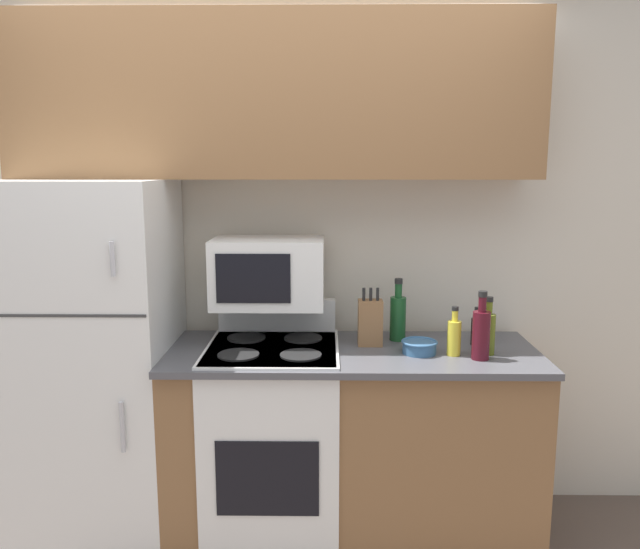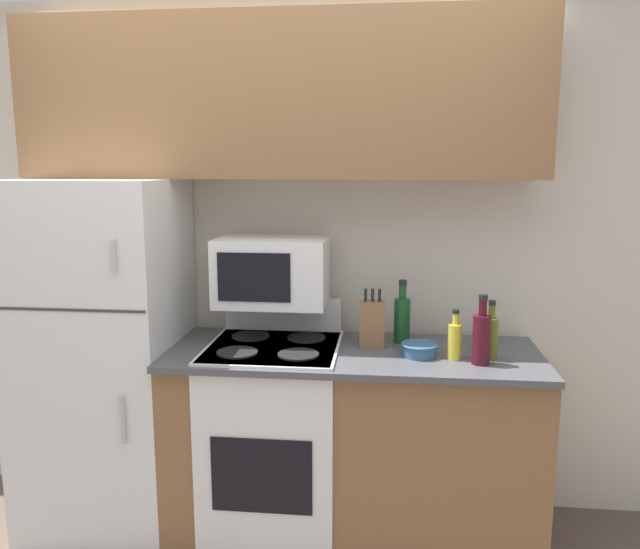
{
  "view_description": "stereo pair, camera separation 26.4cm",
  "coord_description": "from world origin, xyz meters",
  "px_view_note": "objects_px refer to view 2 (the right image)",
  "views": [
    {
      "loc": [
        0.24,
        -2.45,
        1.75
      ],
      "look_at": [
        0.21,
        0.28,
        1.27
      ],
      "focal_mm": 35.0,
      "sensor_mm": 36.0,
      "label": 1
    },
    {
      "loc": [
        0.51,
        -2.43,
        1.75
      ],
      "look_at": [
        0.21,
        0.28,
        1.27
      ],
      "focal_mm": 35.0,
      "sensor_mm": 36.0,
      "label": 2
    }
  ],
  "objects_px": {
    "refrigerator": "(105,356)",
    "bottle_wine_red": "(481,337)",
    "bottle_wine_green": "(402,318)",
    "stove": "(275,437)",
    "bottle_olive_oil": "(491,336)",
    "bottle_soy_sauce": "(482,334)",
    "bottle_cooking_spray": "(455,340)",
    "bowl": "(419,349)",
    "knife_block": "(372,323)",
    "microwave": "(272,271)"
  },
  "relations": [
    {
      "from": "microwave",
      "to": "bottle_wine_red",
      "type": "height_order",
      "value": "microwave"
    },
    {
      "from": "bottle_wine_green",
      "to": "bottle_cooking_spray",
      "type": "relative_size",
      "value": 1.36
    },
    {
      "from": "stove",
      "to": "knife_block",
      "type": "bearing_deg",
      "value": 8.97
    },
    {
      "from": "bottle_soy_sauce",
      "to": "refrigerator",
      "type": "bearing_deg",
      "value": -178.39
    },
    {
      "from": "microwave",
      "to": "bottle_wine_green",
      "type": "xyz_separation_m",
      "value": [
        0.61,
        0.03,
        -0.22
      ]
    },
    {
      "from": "stove",
      "to": "bowl",
      "type": "height_order",
      "value": "stove"
    },
    {
      "from": "refrigerator",
      "to": "bottle_cooking_spray",
      "type": "bearing_deg",
      "value": -3.96
    },
    {
      "from": "refrigerator",
      "to": "bottle_olive_oil",
      "type": "relative_size",
      "value": 6.49
    },
    {
      "from": "stove",
      "to": "knife_block",
      "type": "distance_m",
      "value": 0.71
    },
    {
      "from": "bottle_olive_oil",
      "to": "bottle_soy_sauce",
      "type": "relative_size",
      "value": 1.44
    },
    {
      "from": "bottle_wine_green",
      "to": "bottle_wine_red",
      "type": "xyz_separation_m",
      "value": [
        0.33,
        -0.3,
        0.0
      ]
    },
    {
      "from": "refrigerator",
      "to": "bottle_soy_sauce",
      "type": "bearing_deg",
      "value": 1.61
    },
    {
      "from": "stove",
      "to": "bottle_wine_green",
      "type": "relative_size",
      "value": 3.64
    },
    {
      "from": "bottle_wine_green",
      "to": "bottle_olive_oil",
      "type": "bearing_deg",
      "value": -30.97
    },
    {
      "from": "knife_block",
      "to": "bottle_cooking_spray",
      "type": "bearing_deg",
      "value": -23.03
    },
    {
      "from": "refrigerator",
      "to": "bottle_wine_red",
      "type": "height_order",
      "value": "refrigerator"
    },
    {
      "from": "knife_block",
      "to": "bowl",
      "type": "bearing_deg",
      "value": -31.01
    },
    {
      "from": "bottle_wine_red",
      "to": "bowl",
      "type": "bearing_deg",
      "value": 162.0
    },
    {
      "from": "refrigerator",
      "to": "bottle_cooking_spray",
      "type": "relative_size",
      "value": 7.67
    },
    {
      "from": "bowl",
      "to": "bottle_cooking_spray",
      "type": "bearing_deg",
      "value": -9.83
    },
    {
      "from": "bottle_olive_oil",
      "to": "bottle_wine_red",
      "type": "distance_m",
      "value": 0.09
    },
    {
      "from": "microwave",
      "to": "bowl",
      "type": "relative_size",
      "value": 3.18
    },
    {
      "from": "refrigerator",
      "to": "bottle_olive_oil",
      "type": "xyz_separation_m",
      "value": [
        1.8,
        -0.1,
        0.18
      ]
    },
    {
      "from": "bottle_wine_green",
      "to": "stove",
      "type": "bearing_deg",
      "value": -164.99
    },
    {
      "from": "stove",
      "to": "knife_block",
      "type": "xyz_separation_m",
      "value": [
        0.45,
        0.07,
        0.55
      ]
    },
    {
      "from": "knife_block",
      "to": "bottle_olive_oil",
      "type": "distance_m",
      "value": 0.53
    },
    {
      "from": "knife_block",
      "to": "bottle_olive_oil",
      "type": "relative_size",
      "value": 1.05
    },
    {
      "from": "refrigerator",
      "to": "bottle_wine_green",
      "type": "height_order",
      "value": "refrigerator"
    },
    {
      "from": "knife_block",
      "to": "bowl",
      "type": "height_order",
      "value": "knife_block"
    },
    {
      "from": "microwave",
      "to": "knife_block",
      "type": "distance_m",
      "value": 0.53
    },
    {
      "from": "bottle_soy_sauce",
      "to": "bottle_cooking_spray",
      "type": "xyz_separation_m",
      "value": [
        -0.14,
        -0.16,
        0.02
      ]
    },
    {
      "from": "bottle_olive_oil",
      "to": "bottle_soy_sauce",
      "type": "xyz_separation_m",
      "value": [
        -0.02,
        0.15,
        -0.03
      ]
    },
    {
      "from": "bottle_cooking_spray",
      "to": "refrigerator",
      "type": "bearing_deg",
      "value": 176.04
    },
    {
      "from": "bottle_wine_red",
      "to": "knife_block",
      "type": "bearing_deg",
      "value": 155.72
    },
    {
      "from": "bottle_wine_red",
      "to": "refrigerator",
      "type": "bearing_deg",
      "value": 174.45
    },
    {
      "from": "refrigerator",
      "to": "bottle_olive_oil",
      "type": "bearing_deg",
      "value": -3.16
    },
    {
      "from": "knife_block",
      "to": "bottle_soy_sauce",
      "type": "xyz_separation_m",
      "value": [
        0.5,
        0.01,
        -0.04
      ]
    },
    {
      "from": "refrigerator",
      "to": "microwave",
      "type": "relative_size",
      "value": 3.26
    },
    {
      "from": "stove",
      "to": "bottle_soy_sauce",
      "type": "xyz_separation_m",
      "value": [
        0.95,
        0.08,
        0.51
      ]
    },
    {
      "from": "bottle_cooking_spray",
      "to": "bottle_wine_red",
      "type": "xyz_separation_m",
      "value": [
        0.1,
        -0.06,
        0.03
      ]
    },
    {
      "from": "knife_block",
      "to": "bottle_wine_red",
      "type": "distance_m",
      "value": 0.51
    },
    {
      "from": "bottle_wine_green",
      "to": "bottle_wine_red",
      "type": "distance_m",
      "value": 0.44
    },
    {
      "from": "knife_block",
      "to": "bottle_olive_oil",
      "type": "height_order",
      "value": "knife_block"
    },
    {
      "from": "bottle_olive_oil",
      "to": "bottle_cooking_spray",
      "type": "bearing_deg",
      "value": -174.53
    },
    {
      "from": "refrigerator",
      "to": "bottle_olive_oil",
      "type": "distance_m",
      "value": 1.81
    },
    {
      "from": "refrigerator",
      "to": "knife_block",
      "type": "xyz_separation_m",
      "value": [
        1.28,
        0.04,
        0.19
      ]
    },
    {
      "from": "microwave",
      "to": "knife_block",
      "type": "relative_size",
      "value": 1.89
    },
    {
      "from": "refrigerator",
      "to": "stove",
      "type": "xyz_separation_m",
      "value": [
        0.83,
        -0.03,
        -0.36
      ]
    },
    {
      "from": "bottle_olive_oil",
      "to": "stove",
      "type": "bearing_deg",
      "value": 176.02
    },
    {
      "from": "bottle_soy_sauce",
      "to": "bottle_wine_red",
      "type": "height_order",
      "value": "bottle_wine_red"
    }
  ]
}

